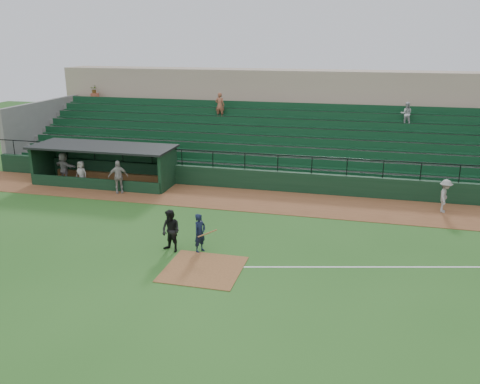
# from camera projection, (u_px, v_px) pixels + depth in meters

# --- Properties ---
(ground) EXTENTS (90.00, 90.00, 0.00)m
(ground) POSITION_uv_depth(u_px,v_px,m) (211.00, 259.00, 20.53)
(ground) COLOR #24531B
(ground) RESTS_ON ground
(warning_track) EXTENTS (40.00, 4.00, 0.03)m
(warning_track) POSITION_uv_depth(u_px,v_px,m) (253.00, 200.00, 27.94)
(warning_track) COLOR brown
(warning_track) RESTS_ON ground
(home_plate_dirt) EXTENTS (3.00, 3.00, 0.03)m
(home_plate_dirt) POSITION_uv_depth(u_px,v_px,m) (203.00, 269.00, 19.60)
(home_plate_dirt) COLOR brown
(home_plate_dirt) RESTS_ON ground
(foul_line) EXTENTS (17.49, 4.44, 0.01)m
(foul_line) POSITION_uv_depth(u_px,v_px,m) (411.00, 267.00, 19.79)
(foul_line) COLOR white
(foul_line) RESTS_ON ground
(stadium_structure) EXTENTS (38.00, 13.08, 6.40)m
(stadium_structure) POSITION_uv_depth(u_px,v_px,m) (279.00, 133.00, 35.11)
(stadium_structure) COLOR black
(stadium_structure) RESTS_ON ground
(dugout) EXTENTS (8.90, 3.20, 2.42)m
(dugout) POSITION_uv_depth(u_px,v_px,m) (107.00, 161.00, 31.26)
(dugout) COLOR black
(dugout) RESTS_ON ground
(batter_at_plate) EXTENTS (1.10, 0.73, 1.70)m
(batter_at_plate) POSITION_uv_depth(u_px,v_px,m) (200.00, 233.00, 21.00)
(batter_at_plate) COLOR black
(batter_at_plate) RESTS_ON ground
(umpire) EXTENTS (1.08, 0.97, 1.84)m
(umpire) POSITION_uv_depth(u_px,v_px,m) (171.00, 231.00, 21.03)
(umpire) COLOR black
(umpire) RESTS_ON ground
(runner) EXTENTS (0.88, 1.24, 1.75)m
(runner) POSITION_uv_depth(u_px,v_px,m) (445.00, 196.00, 25.76)
(runner) COLOR gray
(runner) RESTS_ON warning_track
(dugout_player_a) EXTENTS (1.22, 0.99, 1.94)m
(dugout_player_a) POSITION_uv_depth(u_px,v_px,m) (118.00, 177.00, 28.99)
(dugout_player_a) COLOR #A59F9A
(dugout_player_a) RESTS_ON warning_track
(dugout_player_b) EXTENTS (0.86, 0.64, 1.60)m
(dugout_player_b) POSITION_uv_depth(u_px,v_px,m) (82.00, 174.00, 30.31)
(dugout_player_b) COLOR #A9A49E
(dugout_player_b) RESTS_ON warning_track
(dugout_player_c) EXTENTS (1.82, 1.07, 1.87)m
(dugout_player_c) POSITION_uv_depth(u_px,v_px,m) (64.00, 167.00, 31.36)
(dugout_player_c) COLOR #9E9994
(dugout_player_c) RESTS_ON warning_track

